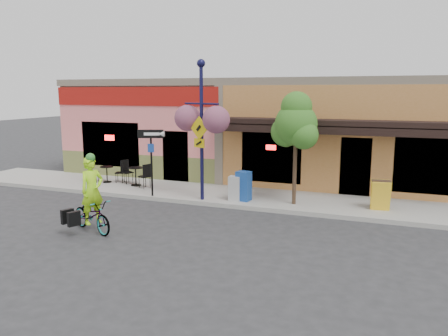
{
  "coord_description": "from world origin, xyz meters",
  "views": [
    {
      "loc": [
        5.5,
        -13.11,
        3.96
      ],
      "look_at": [
        0.32,
        0.5,
        1.4
      ],
      "focal_mm": 35.0,
      "sensor_mm": 36.0,
      "label": 1
    }
  ],
  "objects_px": {
    "street_tree": "(295,148)",
    "building": "(269,127)",
    "newspaper_box_grey": "(235,188)",
    "one_way_sign": "(152,163)",
    "newspaper_box_blue": "(244,186)",
    "cyclist_rider": "(93,199)",
    "bicycle": "(92,215)",
    "lamp_post": "(202,131)"
  },
  "relations": [
    {
      "from": "newspaper_box_grey",
      "to": "street_tree",
      "type": "bearing_deg",
      "value": 5.26
    },
    {
      "from": "one_way_sign",
      "to": "street_tree",
      "type": "relative_size",
      "value": 0.63
    },
    {
      "from": "cyclist_rider",
      "to": "street_tree",
      "type": "bearing_deg",
      "value": -24.61
    },
    {
      "from": "building",
      "to": "bicycle",
      "type": "xyz_separation_m",
      "value": [
        -2.3,
        -10.71,
        -1.78
      ]
    },
    {
      "from": "newspaper_box_blue",
      "to": "cyclist_rider",
      "type": "bearing_deg",
      "value": -117.23
    },
    {
      "from": "bicycle",
      "to": "lamp_post",
      "type": "xyz_separation_m",
      "value": [
        1.67,
        4.02,
        2.13
      ]
    },
    {
      "from": "cyclist_rider",
      "to": "lamp_post",
      "type": "xyz_separation_m",
      "value": [
        1.62,
        4.02,
        1.65
      ]
    },
    {
      "from": "building",
      "to": "newspaper_box_grey",
      "type": "distance_m",
      "value": 6.65
    },
    {
      "from": "cyclist_rider",
      "to": "lamp_post",
      "type": "height_order",
      "value": "lamp_post"
    },
    {
      "from": "lamp_post",
      "to": "newspaper_box_blue",
      "type": "bearing_deg",
      "value": 33.96
    },
    {
      "from": "building",
      "to": "cyclist_rider",
      "type": "distance_m",
      "value": 11.02
    },
    {
      "from": "building",
      "to": "cyclist_rider",
      "type": "relative_size",
      "value": 9.53
    },
    {
      "from": "newspaper_box_blue",
      "to": "lamp_post",
      "type": "bearing_deg",
      "value": -157.77
    },
    {
      "from": "building",
      "to": "newspaper_box_grey",
      "type": "height_order",
      "value": "building"
    },
    {
      "from": "newspaper_box_grey",
      "to": "street_tree",
      "type": "xyz_separation_m",
      "value": [
        2.05,
        0.27,
        1.5
      ]
    },
    {
      "from": "cyclist_rider",
      "to": "newspaper_box_grey",
      "type": "height_order",
      "value": "cyclist_rider"
    },
    {
      "from": "newspaper_box_grey",
      "to": "street_tree",
      "type": "height_order",
      "value": "street_tree"
    },
    {
      "from": "newspaper_box_grey",
      "to": "bicycle",
      "type": "bearing_deg",
      "value": -125.68
    },
    {
      "from": "lamp_post",
      "to": "newspaper_box_blue",
      "type": "distance_m",
      "value": 2.44
    },
    {
      "from": "cyclist_rider",
      "to": "street_tree",
      "type": "xyz_separation_m",
      "value": [
        4.82,
        4.56,
        1.13
      ]
    },
    {
      "from": "cyclist_rider",
      "to": "one_way_sign",
      "type": "xyz_separation_m",
      "value": [
        -0.32,
        3.86,
        0.42
      ]
    },
    {
      "from": "building",
      "to": "bicycle",
      "type": "relative_size",
      "value": 10.11
    },
    {
      "from": "bicycle",
      "to": "one_way_sign",
      "type": "distance_m",
      "value": 3.97
    },
    {
      "from": "building",
      "to": "street_tree",
      "type": "xyz_separation_m",
      "value": [
        2.57,
        -6.15,
        -0.17
      ]
    },
    {
      "from": "cyclist_rider",
      "to": "one_way_sign",
      "type": "relative_size",
      "value": 0.78
    },
    {
      "from": "street_tree",
      "to": "building",
      "type": "bearing_deg",
      "value": 112.68
    },
    {
      "from": "one_way_sign",
      "to": "newspaper_box_grey",
      "type": "bearing_deg",
      "value": -13.6
    },
    {
      "from": "bicycle",
      "to": "one_way_sign",
      "type": "bearing_deg",
      "value": 25.95
    },
    {
      "from": "building",
      "to": "newspaper_box_grey",
      "type": "xyz_separation_m",
      "value": [
        0.52,
        -6.42,
        -1.66
      ]
    },
    {
      "from": "bicycle",
      "to": "street_tree",
      "type": "xyz_separation_m",
      "value": [
        4.87,
        4.56,
        1.61
      ]
    },
    {
      "from": "one_way_sign",
      "to": "street_tree",
      "type": "height_order",
      "value": "street_tree"
    },
    {
      "from": "newspaper_box_grey",
      "to": "street_tree",
      "type": "distance_m",
      "value": 2.55
    },
    {
      "from": "lamp_post",
      "to": "newspaper_box_blue",
      "type": "height_order",
      "value": "lamp_post"
    },
    {
      "from": "building",
      "to": "lamp_post",
      "type": "bearing_deg",
      "value": -95.37
    },
    {
      "from": "building",
      "to": "street_tree",
      "type": "relative_size",
      "value": 4.71
    },
    {
      "from": "one_way_sign",
      "to": "building",
      "type": "bearing_deg",
      "value": 47.95
    },
    {
      "from": "cyclist_rider",
      "to": "lamp_post",
      "type": "bearing_deg",
      "value": 0.0
    },
    {
      "from": "building",
      "to": "cyclist_rider",
      "type": "height_order",
      "value": "building"
    },
    {
      "from": "newspaper_box_blue",
      "to": "street_tree",
      "type": "distance_m",
      "value": 2.27
    },
    {
      "from": "cyclist_rider",
      "to": "lamp_post",
      "type": "distance_m",
      "value": 4.64
    },
    {
      "from": "street_tree",
      "to": "lamp_post",
      "type": "bearing_deg",
      "value": -170.39
    },
    {
      "from": "one_way_sign",
      "to": "newspaper_box_blue",
      "type": "bearing_deg",
      "value": -12.47
    }
  ]
}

